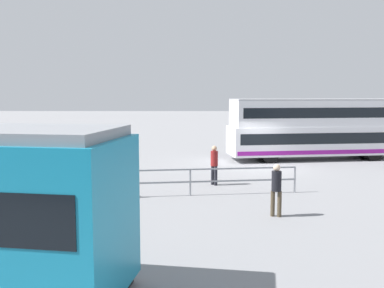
% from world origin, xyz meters
% --- Properties ---
extents(ground_plane, '(160.00, 160.00, 0.00)m').
position_xyz_m(ground_plane, '(0.00, 0.00, 0.00)').
color(ground_plane, gray).
extents(double_decker_bus, '(11.30, 4.14, 3.70)m').
position_xyz_m(double_decker_bus, '(-3.76, -3.33, 1.90)').
color(double_decker_bus, white).
rests_on(double_decker_bus, ground).
extents(pedestrian_near_railing, '(0.45, 0.45, 1.75)m').
position_xyz_m(pedestrian_near_railing, '(2.99, 4.56, 1.01)').
color(pedestrian_near_railing, black).
rests_on(pedestrian_near_railing, ground).
extents(pedestrian_crossing, '(0.41, 0.41, 1.74)m').
position_xyz_m(pedestrian_crossing, '(1.18, 9.66, 1.01)').
color(pedestrian_crossing, '#4C3F2D').
rests_on(pedestrian_crossing, ground).
extents(pedestrian_railing, '(8.58, 1.24, 1.08)m').
position_xyz_m(pedestrian_railing, '(4.02, 6.63, 0.75)').
color(pedestrian_railing, gray).
rests_on(pedestrian_railing, ground).
extents(info_sign, '(1.05, 0.30, 2.60)m').
position_xyz_m(info_sign, '(8.40, 7.18, 1.79)').
color(info_sign, slate).
rests_on(info_sign, ground).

